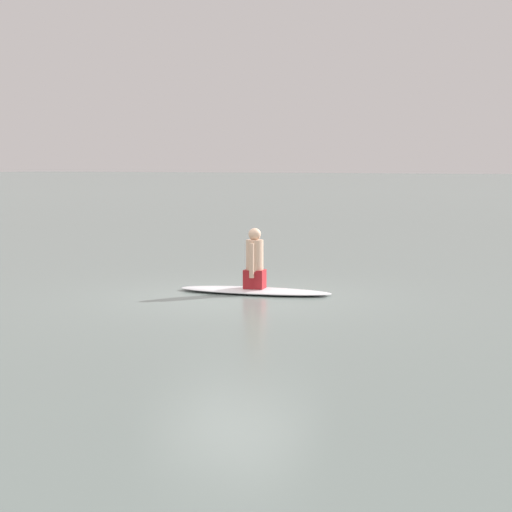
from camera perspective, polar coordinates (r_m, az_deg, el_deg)
name	(u,v)px	position (r m, az deg, el deg)	size (l,w,h in m)	color
ground_plane	(234,298)	(14.78, -1.44, -2.76)	(400.00, 400.00, 0.00)	slate
surfboard	(255,291)	(15.31, -0.09, -2.29)	(2.76, 0.78, 0.08)	white
person_paddler	(255,261)	(15.24, -0.09, -0.34)	(0.41, 0.47, 1.07)	#A51E23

